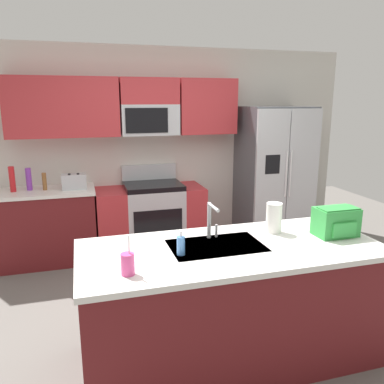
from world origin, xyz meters
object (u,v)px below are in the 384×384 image
at_px(bottle_purple, 29,179).
at_px(drink_cup_pink, 128,264).
at_px(bottle_red, 12,179).
at_px(pepper_mill, 44,181).
at_px(backpack, 336,221).
at_px(soap_dispenser, 181,245).
at_px(toaster, 74,182).
at_px(sink_faucet, 211,218).
at_px(range_oven, 151,218).
at_px(paper_towel_roll, 274,218).
at_px(refrigerator, 274,175).

xyz_separation_m(bottle_purple, drink_cup_pink, (0.83, -2.60, -0.06)).
bearing_deg(drink_cup_pink, bottle_red, 111.28).
xyz_separation_m(pepper_mill, backpack, (2.30, -2.32, 0.02)).
bearing_deg(soap_dispenser, backpack, 1.60).
bearing_deg(soap_dispenser, toaster, 107.05).
xyz_separation_m(soap_dispenser, backpack, (1.26, 0.04, 0.05)).
height_order(toaster, bottle_purple, bottle_purple).
bearing_deg(sink_faucet, backpack, -11.86).
relative_size(range_oven, toaster, 4.86).
bearing_deg(soap_dispenser, paper_towel_roll, 16.32).
bearing_deg(paper_towel_roll, bottle_red, 136.35).
height_order(pepper_mill, bottle_red, bottle_red).
bearing_deg(paper_towel_roll, range_oven, 106.29).
xyz_separation_m(toaster, sink_faucet, (1.00, -2.07, 0.08)).
distance_m(toaster, sink_faucet, 2.30).
bearing_deg(refrigerator, backpack, -106.35).
xyz_separation_m(refrigerator, paper_towel_roll, (-1.09, -2.04, 0.09)).
xyz_separation_m(pepper_mill, paper_towel_roll, (1.87, -2.11, 0.02)).
bearing_deg(drink_cup_pink, toaster, 97.25).
height_order(paper_towel_roll, backpack, paper_towel_roll).
height_order(range_oven, refrigerator, refrigerator).
bearing_deg(backpack, bottle_red, 138.71).
relative_size(sink_faucet, drink_cup_pink, 1.11).
distance_m(refrigerator, sink_faucet, 2.61).
xyz_separation_m(bottle_purple, sink_faucet, (1.51, -2.16, 0.04)).
distance_m(range_oven, soap_dispenser, 2.42).
bearing_deg(bottle_red, pepper_mill, 0.07).
distance_m(pepper_mill, soap_dispenser, 2.58).
height_order(pepper_mill, paper_towel_roll, paper_towel_roll).
bearing_deg(backpack, drink_cup_pink, -171.46).
distance_m(drink_cup_pink, paper_towel_roll, 1.30).
bearing_deg(refrigerator, bottle_purple, 178.03).
relative_size(soap_dispenser, backpack, 0.53).
xyz_separation_m(drink_cup_pink, soap_dispenser, (0.39, 0.21, -0.00)).
distance_m(bottle_red, backpack, 3.52).
xyz_separation_m(range_oven, bottle_purple, (-1.42, 0.04, 0.59)).
bearing_deg(refrigerator, pepper_mill, 178.65).
relative_size(bottle_purple, paper_towel_roll, 1.09).
relative_size(range_oven, sink_faucet, 4.82).
distance_m(soap_dispenser, backpack, 1.26).
height_order(bottle_purple, sink_faucet, sink_faucet).
relative_size(toaster, sink_faucet, 0.99).
distance_m(paper_towel_roll, backpack, 0.47).
height_order(toaster, bottle_red, bottle_red).
height_order(toaster, backpack, backpack).
relative_size(range_oven, bottle_purple, 5.20).
xyz_separation_m(paper_towel_roll, backpack, (0.43, -0.21, -0.00)).
xyz_separation_m(refrigerator, sink_faucet, (-1.62, -2.05, 0.14)).
bearing_deg(pepper_mill, drink_cup_pink, -75.68).
height_order(toaster, soap_dispenser, toaster).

